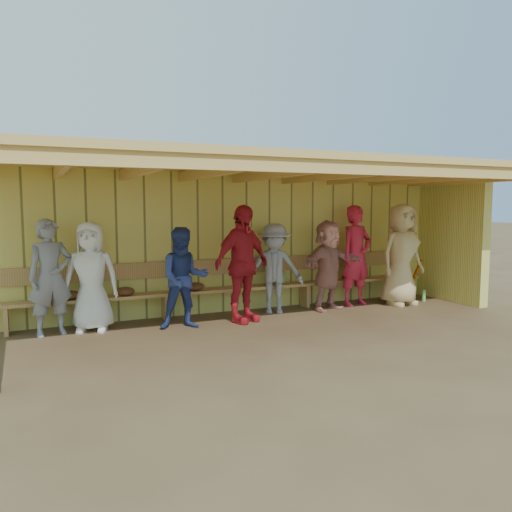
{
  "coord_description": "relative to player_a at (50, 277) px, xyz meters",
  "views": [
    {
      "loc": [
        -3.2,
        -6.78,
        1.84
      ],
      "look_at": [
        0.0,
        0.35,
        1.05
      ],
      "focal_mm": 35.0,
      "sensor_mm": 36.0,
      "label": 1
    }
  ],
  "objects": [
    {
      "name": "dugout_structure",
      "position": [
        3.39,
        -0.08,
        0.86
      ],
      "size": [
        8.8,
        3.2,
        2.5
      ],
      "color": "#E4D661",
      "rests_on": "ground"
    },
    {
      "name": "player_b",
      "position": [
        0.55,
        0.01,
        -0.02
      ],
      "size": [
        0.91,
        0.73,
        1.62
      ],
      "primitive_type": "imported",
      "rotation": [
        0.0,
        0.0,
        -0.31
      ],
      "color": "white",
      "rests_on": "ground"
    },
    {
      "name": "player_e",
      "position": [
        3.55,
        0.04,
        -0.06
      ],
      "size": [
        1.14,
        0.91,
        1.54
      ],
      "primitive_type": "imported",
      "rotation": [
        0.0,
        0.0,
        -0.39
      ],
      "color": "#94949C",
      "rests_on": "ground"
    },
    {
      "name": "player_a",
      "position": [
        0.0,
        0.0,
        0.0
      ],
      "size": [
        0.68,
        0.52,
        1.66
      ],
      "primitive_type": "imported",
      "rotation": [
        0.0,
        0.0,
        0.22
      ],
      "color": "gray",
      "rests_on": "ground"
    },
    {
      "name": "bench",
      "position": [
        3.0,
        0.35,
        -0.3
      ],
      "size": [
        7.6,
        0.34,
        0.93
      ],
      "color": "tan",
      "rests_on": "ground"
    },
    {
      "name": "ground",
      "position": [
        3.0,
        -0.77,
        -0.83
      ],
      "size": [
        90.0,
        90.0,
        0.0
      ],
      "primitive_type": "plane",
      "color": "brown",
      "rests_on": "ground"
    },
    {
      "name": "dugout_equipment",
      "position": [
        2.13,
        0.22,
        -0.34
      ],
      "size": [
        6.6,
        0.62,
        0.8
      ],
      "color": "orange",
      "rests_on": "ground"
    },
    {
      "name": "player_h",
      "position": [
        6.0,
        -0.3,
        0.11
      ],
      "size": [
        0.97,
        0.68,
        1.87
      ],
      "primitive_type": "imported",
      "rotation": [
        0.0,
        0.0,
        0.1
      ],
      "color": "#D6B678",
      "rests_on": "ground"
    },
    {
      "name": "player_f",
      "position": [
        4.52,
        -0.13,
        -0.03
      ],
      "size": [
        1.55,
        0.94,
        1.6
      ],
      "primitive_type": "imported",
      "rotation": [
        0.0,
        0.0,
        0.35
      ],
      "color": "tan",
      "rests_on": "ground"
    },
    {
      "name": "player_g",
      "position": [
        5.23,
        0.03,
        0.09
      ],
      "size": [
        0.74,
        0.55,
        1.85
      ],
      "primitive_type": "imported",
      "rotation": [
        0.0,
        0.0,
        0.16
      ],
      "color": "red",
      "rests_on": "ground"
    },
    {
      "name": "player_d",
      "position": [
        2.79,
        -0.35,
        0.1
      ],
      "size": [
        1.18,
        0.83,
        1.86
      ],
      "primitive_type": "imported",
      "rotation": [
        0.0,
        0.0,
        0.39
      ],
      "color": "red",
      "rests_on": "ground"
    },
    {
      "name": "player_c",
      "position": [
        1.84,
        -0.38,
        -0.07
      ],
      "size": [
        0.82,
        0.68,
        1.52
      ],
      "primitive_type": "imported",
      "rotation": [
        0.0,
        0.0,
        -0.15
      ],
      "color": "navy",
      "rests_on": "ground"
    }
  ]
}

